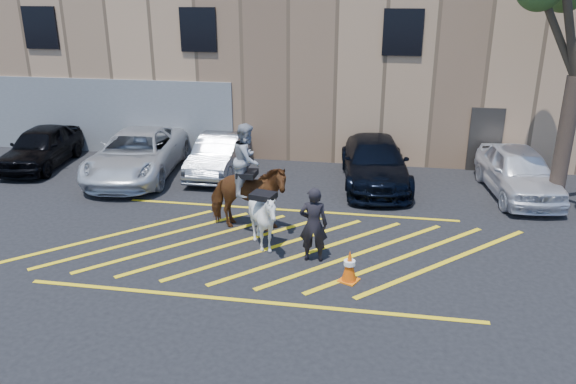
% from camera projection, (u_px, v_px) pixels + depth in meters
% --- Properties ---
extents(ground, '(90.00, 90.00, 0.00)m').
position_uv_depth(ground, '(273.00, 243.00, 14.00)').
color(ground, black).
rests_on(ground, ground).
extents(car_black_suv, '(2.14, 4.32, 1.42)m').
position_uv_depth(car_black_suv, '(41.00, 147.00, 19.75)').
color(car_black_suv, black).
rests_on(car_black_suv, ground).
extents(car_white_pickup, '(3.10, 5.65, 1.50)m').
position_uv_depth(car_white_pickup, '(137.00, 154.00, 18.74)').
color(car_white_pickup, silver).
rests_on(car_white_pickup, ground).
extents(car_silver_sedan, '(1.43, 3.98, 1.31)m').
position_uv_depth(car_silver_sedan, '(219.00, 155.00, 19.02)').
color(car_silver_sedan, gray).
rests_on(car_silver_sedan, ground).
extents(car_blue_suv, '(2.58, 5.14, 1.43)m').
position_uv_depth(car_blue_suv, '(375.00, 162.00, 18.00)').
color(car_blue_suv, black).
rests_on(car_blue_suv, ground).
extents(car_white_suv, '(2.24, 4.54, 1.49)m').
position_uv_depth(car_white_suv, '(518.00, 172.00, 16.98)').
color(car_white_suv, white).
rests_on(car_white_suv, ground).
extents(handler, '(0.68, 0.47, 1.79)m').
position_uv_depth(handler, '(313.00, 224.00, 12.83)').
color(handler, black).
rests_on(handler, ground).
extents(warehouse, '(32.42, 10.20, 7.30)m').
position_uv_depth(warehouse, '(327.00, 46.00, 23.84)').
color(warehouse, tan).
rests_on(warehouse, ground).
extents(hatching_zone, '(12.60, 5.12, 0.01)m').
position_uv_depth(hatching_zone, '(271.00, 248.00, 13.72)').
color(hatching_zone, yellow).
rests_on(hatching_zone, ground).
extents(mounted_bay, '(2.18, 1.04, 2.84)m').
position_uv_depth(mounted_bay, '(248.00, 188.00, 14.39)').
color(mounted_bay, brown).
rests_on(mounted_bay, ground).
extents(saddled_white, '(1.53, 1.65, 1.54)m').
position_uv_depth(saddled_white, '(264.00, 219.00, 13.44)').
color(saddled_white, silver).
rests_on(saddled_white, ground).
extents(traffic_cone, '(0.50, 0.50, 0.73)m').
position_uv_depth(traffic_cone, '(349.00, 266.00, 12.06)').
color(traffic_cone, orange).
rests_on(traffic_cone, ground).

